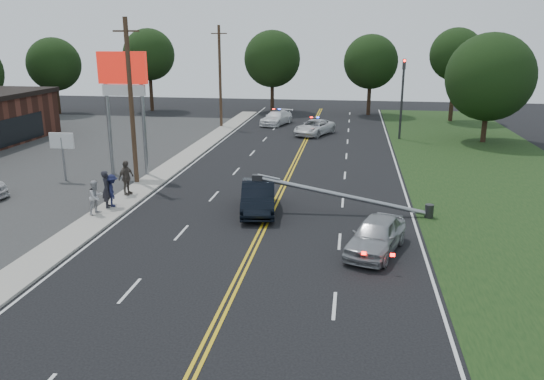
% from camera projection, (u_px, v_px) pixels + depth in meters
% --- Properties ---
extents(ground, '(120.00, 120.00, 0.00)m').
position_uv_depth(ground, '(241.00, 274.00, 20.59)').
color(ground, black).
rests_on(ground, ground).
extents(sidewalk, '(1.80, 70.00, 0.12)m').
position_uv_depth(sidewalk, '(137.00, 192.00, 31.29)').
color(sidewalk, '#A39E93').
rests_on(sidewalk, ground).
extents(grass_verge, '(12.00, 80.00, 0.01)m').
position_uv_depth(grass_verge, '(528.00, 210.00, 28.14)').
color(grass_verge, black).
rests_on(grass_verge, ground).
extents(centerline_yellow, '(0.36, 80.00, 0.00)m').
position_uv_depth(centerline_yellow, '(277.00, 199.00, 30.09)').
color(centerline_yellow, gold).
rests_on(centerline_yellow, ground).
extents(pylon_sign, '(3.20, 0.35, 8.00)m').
position_uv_depth(pylon_sign, '(123.00, 84.00, 33.74)').
color(pylon_sign, gray).
rests_on(pylon_sign, ground).
extents(small_sign, '(1.60, 0.14, 3.10)m').
position_uv_depth(small_sign, '(62.00, 145.00, 33.37)').
color(small_sign, gray).
rests_on(small_sign, ground).
extents(traffic_signal, '(0.28, 0.41, 7.05)m').
position_uv_depth(traffic_signal, '(402.00, 92.00, 46.71)').
color(traffic_signal, '#2D2D30').
rests_on(traffic_signal, ground).
extents(fallen_streetlight, '(9.36, 0.44, 1.91)m').
position_uv_depth(fallen_streetlight, '(352.00, 197.00, 27.33)').
color(fallen_streetlight, '#2D2D30').
rests_on(fallen_streetlight, ground).
extents(utility_pole_mid, '(1.60, 0.28, 10.00)m').
position_uv_depth(utility_pole_mid, '(131.00, 102.00, 31.91)').
color(utility_pole_mid, '#382619').
rests_on(utility_pole_mid, ground).
extents(utility_pole_far, '(1.60, 0.28, 10.00)m').
position_uv_depth(utility_pole_far, '(220.00, 76.00, 52.80)').
color(utility_pole_far, '#382619').
rests_on(utility_pole_far, ground).
extents(tree_4, '(6.15, 6.15, 8.87)m').
position_uv_depth(tree_4, '(54.00, 64.00, 62.04)').
color(tree_4, black).
rests_on(tree_4, ground).
extents(tree_5, '(6.21, 6.21, 9.92)m').
position_uv_depth(tree_5, '(149.00, 55.00, 64.44)').
color(tree_5, black).
rests_on(tree_5, ground).
extents(tree_6, '(6.76, 6.76, 9.72)m').
position_uv_depth(tree_6, '(272.00, 59.00, 63.69)').
color(tree_6, black).
rests_on(tree_6, ground).
extents(tree_7, '(6.22, 6.22, 9.24)m').
position_uv_depth(tree_7, '(371.00, 62.00, 61.10)').
color(tree_7, black).
rests_on(tree_7, ground).
extents(tree_8, '(5.56, 5.56, 9.87)m').
position_uv_depth(tree_8, '(456.00, 55.00, 56.27)').
color(tree_8, black).
rests_on(tree_8, ground).
extents(tree_9, '(7.42, 7.42, 9.30)m').
position_uv_depth(tree_9, '(490.00, 77.00, 44.99)').
color(tree_9, black).
rests_on(tree_9, ground).
extents(crashed_sedan, '(2.43, 5.07, 1.60)m').
position_uv_depth(crashed_sedan, '(258.00, 197.00, 27.75)').
color(crashed_sedan, black).
rests_on(crashed_sedan, ground).
extents(waiting_sedan, '(3.10, 4.79, 1.52)m').
position_uv_depth(waiting_sedan, '(376.00, 235.00, 22.50)').
color(waiting_sedan, '#989BA0').
rests_on(waiting_sedan, ground).
extents(emergency_a, '(4.11, 5.54, 1.40)m').
position_uv_depth(emergency_a, '(314.00, 127.00, 49.74)').
color(emergency_a, silver).
rests_on(emergency_a, ground).
extents(emergency_b, '(3.34, 5.34, 1.44)m').
position_uv_depth(emergency_b, '(276.00, 118.00, 55.45)').
color(emergency_b, white).
rests_on(emergency_b, ground).
extents(bystander_a, '(0.70, 0.85, 2.00)m').
position_uv_depth(bystander_a, '(107.00, 189.00, 28.04)').
color(bystander_a, '#232229').
rests_on(bystander_a, sidewalk).
extents(bystander_b, '(0.91, 1.03, 1.76)m').
position_uv_depth(bystander_b, '(96.00, 197.00, 27.04)').
color(bystander_b, '#B2B2B7').
rests_on(bystander_b, sidewalk).
extents(bystander_c, '(1.10, 1.30, 1.75)m').
position_uv_depth(bystander_c, '(112.00, 191.00, 28.22)').
color(bystander_c, '#181B3C').
rests_on(bystander_c, sidewalk).
extents(bystander_d, '(0.83, 1.27, 2.00)m').
position_uv_depth(bystander_d, '(126.00, 178.00, 30.32)').
color(bystander_d, '#534A42').
rests_on(bystander_d, sidewalk).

